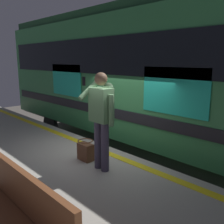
# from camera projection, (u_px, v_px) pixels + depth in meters

# --- Properties ---
(ground_plane) EXTENTS (23.74, 23.74, 0.00)m
(ground_plane) POSITION_uv_depth(u_px,v_px,m) (111.00, 189.00, 5.78)
(ground_plane) COLOR #4C4742
(platform) EXTENTS (15.55, 4.22, 1.02)m
(platform) POSITION_uv_depth(u_px,v_px,m) (21.00, 204.00, 4.26)
(platform) COLOR #9E998E
(platform) RESTS_ON ground
(safety_line) EXTENTS (15.23, 0.16, 0.01)m
(safety_line) POSITION_uv_depth(u_px,v_px,m) (100.00, 150.00, 5.37)
(safety_line) COLOR yellow
(safety_line) RESTS_ON platform
(track_rail_near) EXTENTS (20.21, 0.08, 0.16)m
(track_rail_near) POSITION_uv_depth(u_px,v_px,m) (144.00, 170.00, 6.57)
(track_rail_near) COLOR slate
(track_rail_near) RESTS_ON ground
(track_rail_far) EXTENTS (20.21, 0.08, 0.16)m
(track_rail_far) POSITION_uv_depth(u_px,v_px,m) (174.00, 156.00, 7.53)
(track_rail_far) COLOR slate
(track_rail_far) RESTS_ON ground
(train_carriage) EXTENTS (10.66, 2.77, 4.10)m
(train_carriage) POSITION_uv_depth(u_px,v_px,m) (145.00, 72.00, 6.99)
(train_carriage) COLOR #2D723F
(train_carriage) RESTS_ON ground
(passenger) EXTENTS (0.57, 0.55, 1.71)m
(passenger) POSITION_uv_depth(u_px,v_px,m) (102.00, 114.00, 4.25)
(passenger) COLOR #383347
(passenger) RESTS_ON platform
(handbag) EXTENTS (0.32, 0.29, 0.40)m
(handbag) POSITION_uv_depth(u_px,v_px,m) (86.00, 151.00, 4.82)
(handbag) COLOR #59331E
(handbag) RESTS_ON platform
(bench) EXTENTS (1.61, 0.44, 0.90)m
(bench) POSITION_uv_depth(u_px,v_px,m) (16.00, 220.00, 2.26)
(bench) COLOR brown
(bench) RESTS_ON platform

